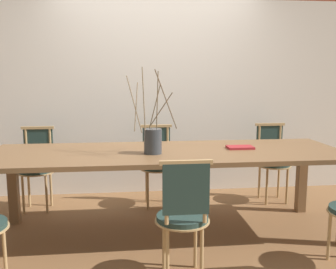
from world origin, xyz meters
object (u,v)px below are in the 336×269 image
Objects in this scene: vase_centerpiece at (153,140)px; chair_far_center at (272,158)px; book_stack at (240,147)px; dining_table at (168,160)px.

chair_far_center is at bearing 32.05° from vase_centerpiece.
vase_centerpiece is 0.84m from book_stack.
chair_far_center is at bearing 50.72° from book_stack.
chair_far_center is 1.77m from vase_centerpiece.
book_stack is at bearing 9.42° from vase_centerpiece.
vase_centerpiece reaches higher than book_stack.
chair_far_center is 3.73× the size of book_stack.
chair_far_center is at bearing 31.86° from dining_table.
vase_centerpiece is (-1.46, -0.91, 0.40)m from chair_far_center.
dining_table is 13.16× the size of book_stack.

